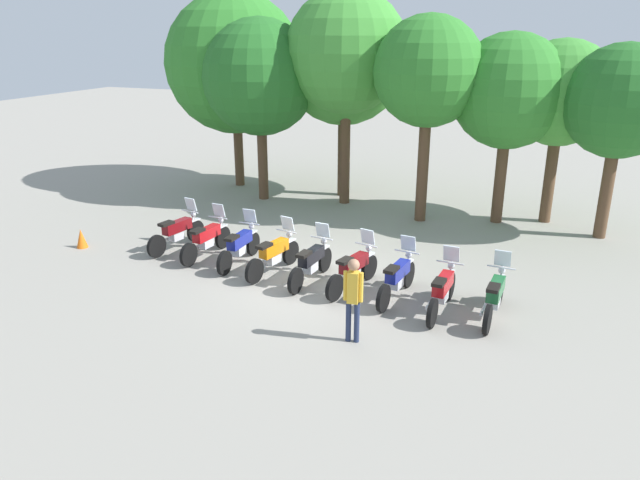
{
  "coord_description": "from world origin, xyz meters",
  "views": [
    {
      "loc": [
        5.24,
        -12.78,
        5.99
      ],
      "look_at": [
        0.0,
        0.5,
        0.9
      ],
      "focal_mm": 33.51,
      "sensor_mm": 36.0,
      "label": 1
    }
  ],
  "objects_px": {
    "motorcycle_2": "(240,245)",
    "motorcycle_6": "(397,277)",
    "motorcycle_7": "(442,290)",
    "tree_1": "(260,78)",
    "tree_4": "(428,72)",
    "motorcycle_5": "(354,269)",
    "motorcycle_8": "(495,296)",
    "motorcycle_1": "(207,239)",
    "tree_3": "(346,52)",
    "tree_5": "(509,92)",
    "motorcycle_0": "(177,231)",
    "motorcycle_4": "(311,262)",
    "tree_7": "(621,102)",
    "tree_0": "(235,64)",
    "tree_2": "(344,61)",
    "person_0": "(353,294)",
    "traffic_cone": "(81,238)",
    "motorcycle_3": "(274,254)",
    "tree_6": "(561,94)"
  },
  "relations": [
    {
      "from": "motorcycle_2",
      "to": "motorcycle_6",
      "type": "distance_m",
      "value": 4.49
    },
    {
      "from": "motorcycle_7",
      "to": "tree_1",
      "type": "distance_m",
      "value": 11.2
    },
    {
      "from": "tree_1",
      "to": "tree_4",
      "type": "bearing_deg",
      "value": -4.51
    },
    {
      "from": "motorcycle_5",
      "to": "motorcycle_6",
      "type": "bearing_deg",
      "value": -81.98
    },
    {
      "from": "motorcycle_8",
      "to": "motorcycle_1",
      "type": "bearing_deg",
      "value": 86.75
    },
    {
      "from": "motorcycle_1",
      "to": "tree_3",
      "type": "bearing_deg",
      "value": -10.02
    },
    {
      "from": "tree_5",
      "to": "motorcycle_0",
      "type": "bearing_deg",
      "value": -144.12
    },
    {
      "from": "motorcycle_2",
      "to": "tree_1",
      "type": "xyz_separation_m",
      "value": [
        -2.33,
        6.06,
        3.84
      ]
    },
    {
      "from": "motorcycle_4",
      "to": "tree_7",
      "type": "relative_size",
      "value": 0.39
    },
    {
      "from": "motorcycle_4",
      "to": "tree_1",
      "type": "relative_size",
      "value": 0.34
    },
    {
      "from": "motorcycle_5",
      "to": "motorcycle_4",
      "type": "bearing_deg",
      "value": 101.02
    },
    {
      "from": "tree_0",
      "to": "tree_2",
      "type": "height_order",
      "value": "tree_0"
    },
    {
      "from": "motorcycle_1",
      "to": "person_0",
      "type": "bearing_deg",
      "value": -115.16
    },
    {
      "from": "motorcycle_1",
      "to": "tree_0",
      "type": "height_order",
      "value": "tree_0"
    },
    {
      "from": "tree_5",
      "to": "tree_0",
      "type": "bearing_deg",
      "value": 173.1
    },
    {
      "from": "motorcycle_7",
      "to": "person_0",
      "type": "distance_m",
      "value": 2.52
    },
    {
      "from": "tree_0",
      "to": "tree_5",
      "type": "height_order",
      "value": "tree_0"
    },
    {
      "from": "tree_2",
      "to": "traffic_cone",
      "type": "height_order",
      "value": "tree_2"
    },
    {
      "from": "motorcycle_6",
      "to": "tree_3",
      "type": "xyz_separation_m",
      "value": [
        -3.83,
        7.21,
        4.69
      ]
    },
    {
      "from": "motorcycle_4",
      "to": "tree_0",
      "type": "height_order",
      "value": "tree_0"
    },
    {
      "from": "motorcycle_3",
      "to": "tree_2",
      "type": "xyz_separation_m",
      "value": [
        -0.92,
        7.85,
        4.36
      ]
    },
    {
      "from": "motorcycle_0",
      "to": "tree_4",
      "type": "distance_m",
      "value": 8.9
    },
    {
      "from": "tree_1",
      "to": "tree_3",
      "type": "relative_size",
      "value": 0.87
    },
    {
      "from": "motorcycle_0",
      "to": "motorcycle_5",
      "type": "xyz_separation_m",
      "value": [
        5.57,
        -0.82,
        0.0
      ]
    },
    {
      "from": "motorcycle_4",
      "to": "tree_2",
      "type": "xyz_separation_m",
      "value": [
        -2.03,
        8.02,
        4.36
      ]
    },
    {
      "from": "tree_2",
      "to": "motorcycle_8",
      "type": "bearing_deg",
      "value": -52.25
    },
    {
      "from": "motorcycle_5",
      "to": "motorcycle_8",
      "type": "height_order",
      "value": "same"
    },
    {
      "from": "motorcycle_4",
      "to": "motorcycle_5",
      "type": "xyz_separation_m",
      "value": [
        1.12,
        -0.05,
        0.0
      ]
    },
    {
      "from": "motorcycle_4",
      "to": "motorcycle_6",
      "type": "height_order",
      "value": "same"
    },
    {
      "from": "tree_0",
      "to": "tree_4",
      "type": "height_order",
      "value": "tree_0"
    },
    {
      "from": "motorcycle_4",
      "to": "tree_7",
      "type": "height_order",
      "value": "tree_7"
    },
    {
      "from": "motorcycle_1",
      "to": "motorcycle_4",
      "type": "relative_size",
      "value": 1.0
    },
    {
      "from": "tree_0",
      "to": "tree_2",
      "type": "distance_m",
      "value": 4.35
    },
    {
      "from": "motorcycle_7",
      "to": "motorcycle_8",
      "type": "bearing_deg",
      "value": -79.72
    },
    {
      "from": "motorcycle_5",
      "to": "motorcycle_7",
      "type": "xyz_separation_m",
      "value": [
        2.22,
        -0.44,
        0.0
      ]
    },
    {
      "from": "motorcycle_1",
      "to": "person_0",
      "type": "relative_size",
      "value": 1.23
    },
    {
      "from": "motorcycle_0",
      "to": "traffic_cone",
      "type": "relative_size",
      "value": 3.95
    },
    {
      "from": "motorcycle_2",
      "to": "tree_0",
      "type": "distance_m",
      "value": 9.58
    },
    {
      "from": "motorcycle_7",
      "to": "tree_0",
      "type": "bearing_deg",
      "value": 52.7
    },
    {
      "from": "tree_5",
      "to": "motorcycle_8",
      "type": "bearing_deg",
      "value": -84.49
    },
    {
      "from": "tree_1",
      "to": "motorcycle_4",
      "type": "bearing_deg",
      "value": -54.74
    },
    {
      "from": "tree_3",
      "to": "traffic_cone",
      "type": "distance_m",
      "value": 10.32
    },
    {
      "from": "motorcycle_7",
      "to": "tree_1",
      "type": "height_order",
      "value": "tree_1"
    },
    {
      "from": "tree_0",
      "to": "person_0",
      "type": "bearing_deg",
      "value": -51.54
    },
    {
      "from": "motorcycle_5",
      "to": "tree_1",
      "type": "relative_size",
      "value": 0.34
    },
    {
      "from": "tree_3",
      "to": "motorcycle_5",
      "type": "bearing_deg",
      "value": -69.0
    },
    {
      "from": "motorcycle_3",
      "to": "motorcycle_8",
      "type": "xyz_separation_m",
      "value": [
        5.56,
        -0.53,
        0.0
      ]
    },
    {
      "from": "motorcycle_0",
      "to": "motorcycle_3",
      "type": "bearing_deg",
      "value": -90.02
    },
    {
      "from": "motorcycle_3",
      "to": "tree_6",
      "type": "relative_size",
      "value": 0.38
    },
    {
      "from": "tree_2",
      "to": "motorcycle_2",
      "type": "bearing_deg",
      "value": -91.48
    }
  ]
}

